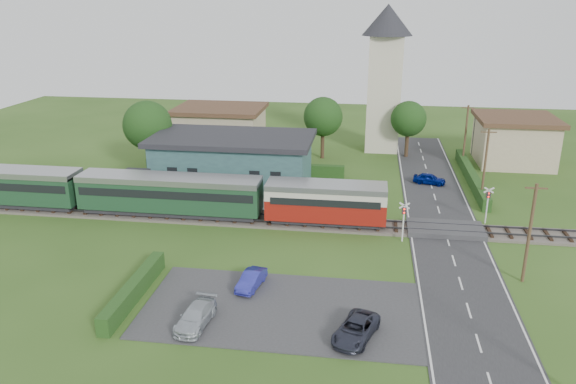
# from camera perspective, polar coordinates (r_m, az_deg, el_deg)

# --- Properties ---
(ground) EXTENTS (120.00, 120.00, 0.00)m
(ground) POSITION_cam_1_polar(r_m,az_deg,el_deg) (45.93, 3.47, -4.32)
(ground) COLOR #2D4C19
(railway_track) EXTENTS (76.00, 3.20, 0.49)m
(railway_track) POSITION_cam_1_polar(r_m,az_deg,el_deg) (47.72, 3.68, -3.25)
(railway_track) COLOR #4C443D
(railway_track) RESTS_ON ground
(road) EXTENTS (6.00, 70.00, 0.05)m
(road) POSITION_cam_1_polar(r_m,az_deg,el_deg) (46.28, 15.94, -4.85)
(road) COLOR #28282B
(road) RESTS_ON ground
(car_park) EXTENTS (17.00, 9.00, 0.08)m
(car_park) POSITION_cam_1_polar(r_m,az_deg,el_deg) (35.44, -0.75, -11.80)
(car_park) COLOR #333335
(car_park) RESTS_ON ground
(crossing_deck) EXTENTS (6.20, 3.40, 0.45)m
(crossing_deck) POSITION_cam_1_polar(r_m,az_deg,el_deg) (48.02, 15.68, -3.67)
(crossing_deck) COLOR #333335
(crossing_deck) RESTS_ON ground
(platform) EXTENTS (30.00, 3.00, 0.45)m
(platform) POSITION_cam_1_polar(r_m,az_deg,el_deg) (52.27, -7.00, -1.19)
(platform) COLOR gray
(platform) RESTS_ON ground
(equipment_hut) EXTENTS (2.30, 2.30, 2.55)m
(equipment_hut) POSITION_cam_1_polar(r_m,az_deg,el_deg) (54.38, -15.24, 0.77)
(equipment_hut) COLOR beige
(equipment_hut) RESTS_ON platform
(station_building) EXTENTS (16.00, 9.00, 5.30)m
(station_building) POSITION_cam_1_polar(r_m,az_deg,el_deg) (56.83, -5.60, 3.15)
(station_building) COLOR #2D4C4F
(station_building) RESTS_ON ground
(train) EXTENTS (43.20, 2.90, 3.40)m
(train) POSITION_cam_1_polar(r_m,az_deg,el_deg) (50.95, -15.28, 0.04)
(train) COLOR #232328
(train) RESTS_ON ground
(church_tower) EXTENTS (6.00, 6.00, 17.60)m
(church_tower) POSITION_cam_1_polar(r_m,az_deg,el_deg) (70.48, 9.84, 12.33)
(church_tower) COLOR beige
(church_tower) RESTS_ON ground
(house_west) EXTENTS (10.80, 8.80, 5.50)m
(house_west) POSITION_cam_1_polar(r_m,az_deg,el_deg) (71.17, -6.86, 6.46)
(house_west) COLOR tan
(house_west) RESTS_ON ground
(house_east) EXTENTS (8.80, 8.80, 5.50)m
(house_east) POSITION_cam_1_polar(r_m,az_deg,el_deg) (69.81, 21.98, 4.95)
(house_east) COLOR tan
(house_east) RESTS_ON ground
(hedge_carpark) EXTENTS (0.80, 9.00, 1.20)m
(hedge_carpark) POSITION_cam_1_polar(r_m,az_deg,el_deg) (37.66, -15.39, -9.58)
(hedge_carpark) COLOR #193814
(hedge_carpark) RESTS_ON ground
(hedge_roadside) EXTENTS (0.80, 18.00, 1.20)m
(hedge_roadside) POSITION_cam_1_polar(r_m,az_deg,el_deg) (61.60, 18.11, 1.51)
(hedge_roadside) COLOR #193814
(hedge_roadside) RESTS_ON ground
(hedge_station) EXTENTS (22.00, 0.80, 1.30)m
(hedge_station) POSITION_cam_1_polar(r_m,az_deg,el_deg) (61.61, -4.55, 2.47)
(hedge_station) COLOR #193814
(hedge_station) RESTS_ON ground
(tree_a) EXTENTS (5.20, 5.20, 8.00)m
(tree_a) POSITION_cam_1_polar(r_m,az_deg,el_deg) (62.03, -14.08, 6.59)
(tree_a) COLOR #332316
(tree_a) RESTS_ON ground
(tree_b) EXTENTS (4.60, 4.60, 7.34)m
(tree_b) POSITION_cam_1_polar(r_m,az_deg,el_deg) (66.56, 3.58, 7.63)
(tree_b) COLOR #332316
(tree_b) RESTS_ON ground
(tree_c) EXTENTS (4.20, 4.20, 6.78)m
(tree_c) POSITION_cam_1_polar(r_m,az_deg,el_deg) (68.53, 12.15, 7.27)
(tree_c) COLOR #332316
(tree_c) RESTS_ON ground
(utility_pole_b) EXTENTS (1.40, 0.22, 7.00)m
(utility_pole_b) POSITION_cam_1_polar(r_m,az_deg,el_deg) (40.35, 23.34, -3.78)
(utility_pole_b) COLOR #473321
(utility_pole_b) RESTS_ON ground
(utility_pole_c) EXTENTS (1.40, 0.22, 7.00)m
(utility_pole_c) POSITION_cam_1_polar(r_m,az_deg,el_deg) (55.10, 19.38, 2.64)
(utility_pole_c) COLOR #473321
(utility_pole_c) RESTS_ON ground
(utility_pole_d) EXTENTS (1.40, 0.22, 7.00)m
(utility_pole_d) POSITION_cam_1_polar(r_m,az_deg,el_deg) (66.55, 17.58, 5.55)
(utility_pole_d) COLOR #473321
(utility_pole_d) RESTS_ON ground
(crossing_signal_near) EXTENTS (0.84, 0.28, 3.28)m
(crossing_signal_near) POSITION_cam_1_polar(r_m,az_deg,el_deg) (44.72, 11.68, -2.40)
(crossing_signal_near) COLOR silver
(crossing_signal_near) RESTS_ON ground
(crossing_signal_far) EXTENTS (0.84, 0.28, 3.28)m
(crossing_signal_far) POSITION_cam_1_polar(r_m,az_deg,el_deg) (50.18, 19.64, -0.75)
(crossing_signal_far) COLOR silver
(crossing_signal_far) RESTS_ON ground
(streetlamp_west) EXTENTS (0.30, 0.30, 5.15)m
(streetlamp_west) POSITION_cam_1_polar(r_m,az_deg,el_deg) (68.69, -13.63, 5.81)
(streetlamp_west) COLOR #3F3F47
(streetlamp_west) RESTS_ON ground
(streetlamp_east) EXTENTS (0.30, 0.30, 5.15)m
(streetlamp_east) POSITION_cam_1_polar(r_m,az_deg,el_deg) (71.79, 18.38, 5.93)
(streetlamp_east) COLOR #3F3F47
(streetlamp_east) RESTS_ON ground
(car_on_road) EXTENTS (3.49, 2.06, 1.11)m
(car_on_road) POSITION_cam_1_polar(r_m,az_deg,el_deg) (59.62, 14.17, 1.32)
(car_on_road) COLOR #02126D
(car_on_road) RESTS_ON road
(car_park_blue) EXTENTS (1.68, 3.37, 1.06)m
(car_park_blue) POSITION_cam_1_polar(r_m,az_deg,el_deg) (37.61, -3.75, -8.89)
(car_park_blue) COLOR navy
(car_park_blue) RESTS_ON car_park
(car_park_silver) EXTENTS (1.94, 4.01, 1.12)m
(car_park_silver) POSITION_cam_1_polar(r_m,az_deg,el_deg) (34.02, -9.36, -12.34)
(car_park_silver) COLOR #AAB1B9
(car_park_silver) RESTS_ON car_park
(car_park_dark) EXTENTS (2.99, 4.32, 1.10)m
(car_park_dark) POSITION_cam_1_polar(r_m,az_deg,el_deg) (32.68, 6.90, -13.68)
(car_park_dark) COLOR #262938
(car_park_dark) RESTS_ON car_park
(pedestrian_near) EXTENTS (0.73, 0.53, 1.86)m
(pedestrian_near) POSITION_cam_1_polar(r_m,az_deg,el_deg) (50.15, -0.30, -0.53)
(pedestrian_near) COLOR gray
(pedestrian_near) RESTS_ON platform
(pedestrian_far) EXTENTS (1.03, 1.14, 1.92)m
(pedestrian_far) POSITION_cam_1_polar(r_m,az_deg,el_deg) (53.06, -12.19, 0.18)
(pedestrian_far) COLOR gray
(pedestrian_far) RESTS_ON platform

